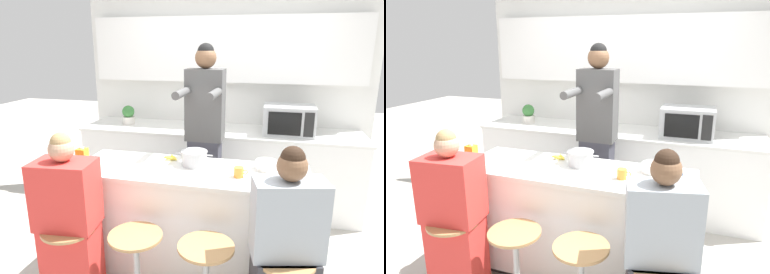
{
  "view_description": "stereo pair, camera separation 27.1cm",
  "coord_description": "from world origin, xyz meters",
  "views": [
    {
      "loc": [
        0.62,
        -2.48,
        1.89
      ],
      "look_at": [
        0.0,
        0.06,
        1.18
      ],
      "focal_mm": 32.0,
      "sensor_mm": 36.0,
      "label": 1
    },
    {
      "loc": [
        0.88,
        -2.4,
        1.89
      ],
      "look_at": [
        0.0,
        0.06,
        1.18
      ],
      "focal_mm": 32.0,
      "sensor_mm": 36.0,
      "label": 2
    }
  ],
  "objects": [
    {
      "name": "potted_plant",
      "position": [
        -1.12,
        1.36,
        1.04
      ],
      "size": [
        0.15,
        0.15,
        0.23
      ],
      "color": "beige",
      "rests_on": "back_counter"
    },
    {
      "name": "microwave",
      "position": [
        0.78,
        1.31,
        1.09
      ],
      "size": [
        0.54,
        0.4,
        0.32
      ],
      "color": "#B2B5B7",
      "rests_on": "back_counter"
    },
    {
      "name": "juice_carton",
      "position": [
        -0.82,
        -0.21,
        1.01
      ],
      "size": [
        0.08,
        0.08,
        0.19
      ],
      "color": "gold",
      "rests_on": "kitchen_island"
    },
    {
      "name": "cooking_pot",
      "position": [
        0.01,
        0.1,
        0.99
      ],
      "size": [
        0.3,
        0.22,
        0.12
      ],
      "color": "#B7BABC",
      "rests_on": "kitchen_island"
    },
    {
      "name": "coffee_cup_near",
      "position": [
        0.74,
        0.06,
        0.97
      ],
      "size": [
        0.12,
        0.09,
        0.08
      ],
      "color": "#4C7099",
      "rests_on": "kitchen_island"
    },
    {
      "name": "bar_stool_leftmost",
      "position": [
        -0.74,
        -0.59,
        0.34
      ],
      "size": [
        0.38,
        0.38,
        0.63
      ],
      "color": "tan",
      "rests_on": "ground_plane"
    },
    {
      "name": "banana_bunch",
      "position": [
        -0.22,
        0.18,
        0.95
      ],
      "size": [
        0.13,
        0.1,
        0.04
      ],
      "color": "yellow",
      "rests_on": "kitchen_island"
    },
    {
      "name": "back_counter",
      "position": [
        0.0,
        1.36,
        0.46
      ],
      "size": [
        3.21,
        0.7,
        0.93
      ],
      "color": "white",
      "rests_on": "ground_plane"
    },
    {
      "name": "kitchen_island",
      "position": [
        0.0,
        0.0,
        0.47
      ],
      "size": [
        1.86,
        0.64,
        0.93
      ],
      "color": "black",
      "rests_on": "ground_plane"
    },
    {
      "name": "wall_back",
      "position": [
        0.0,
        1.69,
        1.54
      ],
      "size": [
        3.46,
        0.22,
        2.7
      ],
      "color": "silver",
      "rests_on": "ground_plane"
    },
    {
      "name": "person_cooking",
      "position": [
        -0.02,
        0.66,
        0.96
      ],
      "size": [
        0.37,
        0.6,
        1.9
      ],
      "rotation": [
        0.0,
        0.0,
        -0.02
      ],
      "color": "#383842",
      "rests_on": "ground_plane"
    },
    {
      "name": "ground_plane",
      "position": [
        0.0,
        0.0,
        0.0
      ],
      "size": [
        16.0,
        16.0,
        0.0
      ],
      "primitive_type": "plane",
      "color": "#B2ADA3"
    },
    {
      "name": "person_wrapped_blanket",
      "position": [
        -0.76,
        -0.55,
        0.62
      ],
      "size": [
        0.44,
        0.33,
        1.32
      ],
      "rotation": [
        0.0,
        0.0,
        0.1
      ],
      "color": "red",
      "rests_on": "ground_plane"
    },
    {
      "name": "fruit_bowl",
      "position": [
        0.59,
        0.14,
        0.96
      ],
      "size": [
        0.17,
        0.17,
        0.07
      ],
      "color": "white",
      "rests_on": "kitchen_island"
    },
    {
      "name": "bar_stool_center_left",
      "position": [
        -0.25,
        -0.55,
        0.34
      ],
      "size": [
        0.38,
        0.38,
        0.63
      ],
      "color": "tan",
      "rests_on": "ground_plane"
    },
    {
      "name": "coffee_cup_far",
      "position": [
        0.39,
        -0.07,
        0.96
      ],
      "size": [
        0.11,
        0.07,
        0.08
      ],
      "color": "orange",
      "rests_on": "kitchen_island"
    },
    {
      "name": "person_seated_near",
      "position": [
        0.74,
        -0.55,
        0.6
      ],
      "size": [
        0.47,
        0.35,
        1.33
      ],
      "rotation": [
        0.0,
        0.0,
        0.24
      ],
      "color": "#333338",
      "rests_on": "ground_plane"
    }
  ]
}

